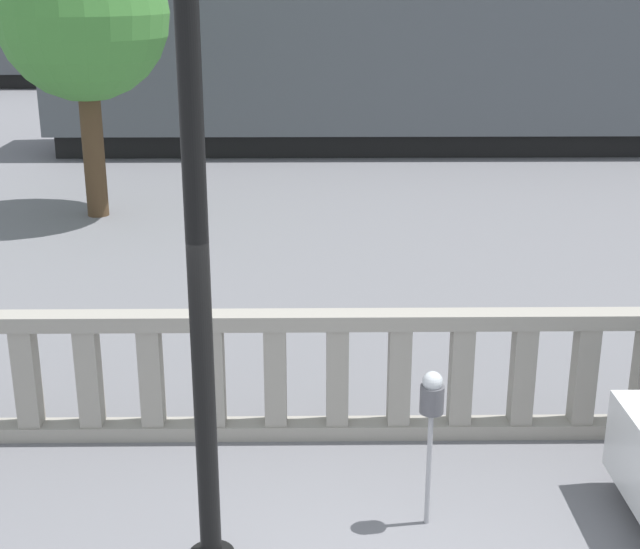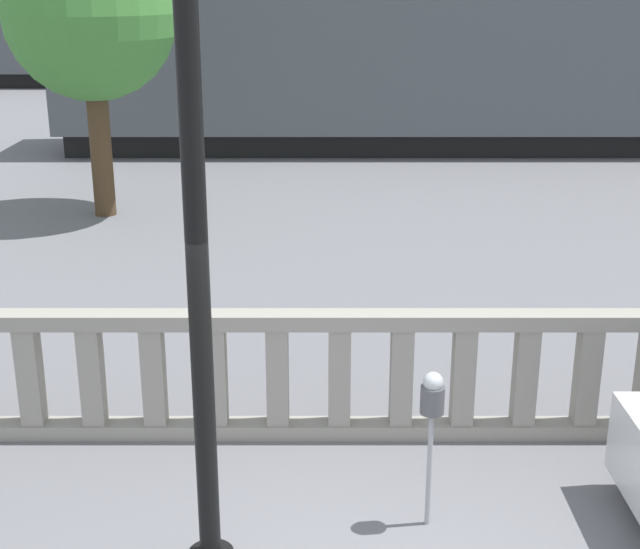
{
  "view_description": "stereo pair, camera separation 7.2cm",
  "coord_description": "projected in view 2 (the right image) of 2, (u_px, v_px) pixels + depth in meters",
  "views": [
    {
      "loc": [
        -0.25,
        -4.55,
        4.09
      ],
      "look_at": [
        -0.15,
        3.87,
        1.25
      ],
      "focal_mm": 50.0,
      "sensor_mm": 36.0,
      "label": 1
    },
    {
      "loc": [
        -0.18,
        -4.55,
        4.09
      ],
      "look_at": [
        -0.15,
        3.87,
        1.25
      ],
      "focal_mm": 50.0,
      "sensor_mm": 36.0,
      "label": 2
    }
  ],
  "objects": [
    {
      "name": "balustrade",
      "position": [
        336.0,
        375.0,
        8.14
      ],
      "size": [
        14.22,
        0.24,
        1.23
      ],
      "color": "gray",
      "rests_on": "ground"
    },
    {
      "name": "train_near",
      "position": [
        489.0,
        68.0,
        21.51
      ],
      "size": [
        20.41,
        3.04,
        4.3
      ],
      "color": "black",
      "rests_on": "ground"
    },
    {
      "name": "train_far",
      "position": [
        149.0,
        37.0,
        34.35
      ],
      "size": [
        18.88,
        2.81,
        4.05
      ],
      "color": "black",
      "rests_on": "ground"
    },
    {
      "name": "lamppost",
      "position": [
        187.0,
        106.0,
        5.31
      ],
      "size": [
        0.35,
        0.35,
        6.15
      ],
      "color": "black",
      "rests_on": "ground"
    },
    {
      "name": "tree_left",
      "position": [
        87.0,
        15.0,
        14.91
      ],
      "size": [
        2.92,
        2.92,
        4.94
      ],
      "color": "#4C3823",
      "rests_on": "ground"
    },
    {
      "name": "parking_meter",
      "position": [
        429.0,
        403.0,
        6.66
      ],
      "size": [
        0.18,
        0.18,
        1.3
      ],
      "color": "#99999E",
      "rests_on": "ground"
    }
  ]
}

